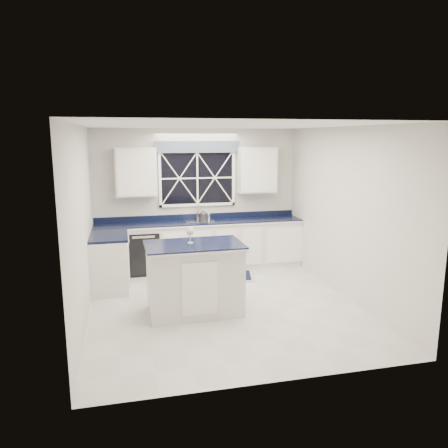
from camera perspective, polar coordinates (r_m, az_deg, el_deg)
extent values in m
plane|color=beige|center=(6.84, -0.12, -10.45)|extent=(4.50, 4.50, 0.00)
cube|color=beige|center=(8.65, -3.52, 3.39)|extent=(4.00, 0.10, 2.70)
cube|color=silver|center=(8.53, -3.11, -2.88)|extent=(3.98, 0.60, 0.90)
cube|color=silver|center=(7.64, -14.72, -4.94)|extent=(0.60, 1.00, 0.90)
cube|color=black|center=(8.42, -3.14, 0.22)|extent=(3.98, 0.64, 0.04)
cube|color=black|center=(8.42, -10.50, -3.52)|extent=(0.60, 0.58, 0.82)
cube|color=black|center=(8.57, -3.52, 6.01)|extent=(1.40, 0.02, 1.00)
cube|color=#4F5D6C|center=(8.48, -3.50, 10.02)|extent=(1.65, 0.04, 0.22)
cube|color=silver|center=(8.30, -11.44, 6.68)|extent=(0.75, 0.34, 0.90)
cube|color=silver|center=(8.70, 4.33, 7.07)|extent=(0.75, 0.34, 0.90)
cylinder|color=silver|center=(8.63, -3.40, 0.76)|extent=(0.05, 0.05, 0.04)
cylinder|color=silver|center=(8.61, -3.41, 1.67)|extent=(0.02, 0.02, 0.28)
cylinder|color=silver|center=(8.50, -3.32, 2.44)|extent=(0.02, 0.18, 0.02)
cube|color=silver|center=(6.41, -3.87, -7.27)|extent=(1.34, 0.79, 0.99)
cube|color=black|center=(6.27, -3.93, -2.78)|extent=(1.40, 0.86, 0.04)
cube|color=#A7A8A3|center=(8.15, -0.15, -6.79)|extent=(1.27, 0.92, 0.01)
cube|color=black|center=(8.14, -0.15, -6.72)|extent=(1.12, 0.77, 0.01)
cylinder|color=#303033|center=(8.46, -2.69, 0.91)|extent=(0.21, 0.21, 0.14)
cone|color=#303033|center=(8.44, -2.69, 1.59)|extent=(0.18, 0.18, 0.06)
torus|color=#303033|center=(8.46, -3.31, 0.98)|extent=(0.12, 0.05, 0.12)
cylinder|color=#303033|center=(8.45, -1.99, 1.04)|extent=(0.07, 0.03, 0.09)
cylinder|color=silver|center=(6.31, -4.41, -2.45)|extent=(0.08, 0.08, 0.01)
cylinder|color=silver|center=(6.29, -4.42, -1.87)|extent=(0.01, 0.01, 0.12)
ellipsoid|color=silver|center=(6.27, -4.44, -0.95)|extent=(0.10, 0.10, 0.12)
cylinder|color=#ECCE7D|center=(6.28, -4.43, -1.14)|extent=(0.08, 0.08, 0.05)
imported|color=silver|center=(8.55, -2.30, 1.24)|extent=(0.12, 0.12, 0.21)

